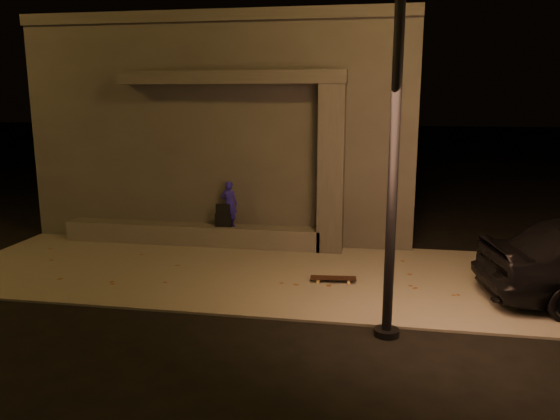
% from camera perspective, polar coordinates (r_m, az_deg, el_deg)
% --- Properties ---
extents(ground, '(120.00, 120.00, 0.00)m').
position_cam_1_polar(ground, '(9.02, -7.95, -10.31)').
color(ground, black).
rests_on(ground, ground).
extents(sidewalk, '(11.00, 4.40, 0.04)m').
position_cam_1_polar(sidewalk, '(10.81, -4.67, -6.35)').
color(sidewalk, slate).
rests_on(sidewalk, ground).
extents(building, '(9.00, 5.10, 5.22)m').
position_cam_1_polar(building, '(14.90, -4.17, 8.75)').
color(building, '#3B3836').
rests_on(building, ground).
extents(ledge, '(6.00, 0.55, 0.45)m').
position_cam_1_polar(ledge, '(12.78, -9.21, -2.49)').
color(ledge, '#524F4A').
rests_on(ledge, sidewalk).
extents(column, '(0.55, 0.55, 3.60)m').
position_cam_1_polar(column, '(11.82, 5.38, 4.24)').
color(column, '#3B3836').
rests_on(column, sidewalk).
extents(canopy, '(5.00, 0.70, 0.28)m').
position_cam_1_polar(canopy, '(12.16, -5.10, 13.61)').
color(canopy, '#3B3836').
rests_on(canopy, column).
extents(skateboarder, '(0.41, 0.30, 1.03)m').
position_cam_1_polar(skateboarder, '(12.35, -5.32, 0.64)').
color(skateboarder, '#20179B').
rests_on(skateboarder, ledge).
extents(backpack, '(0.38, 0.25, 0.53)m').
position_cam_1_polar(backpack, '(12.45, -5.82, -0.85)').
color(backpack, black).
rests_on(backpack, ledge).
extents(skateboard, '(0.85, 0.29, 0.09)m').
position_cam_1_polar(skateboard, '(10.11, 5.59, -7.11)').
color(skateboard, black).
rests_on(skateboard, sidewalk).
extents(street_lamp_0, '(0.36, 0.36, 6.86)m').
position_cam_1_polar(street_lamp_0, '(7.50, 12.25, 15.61)').
color(street_lamp_0, black).
rests_on(street_lamp_0, ground).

